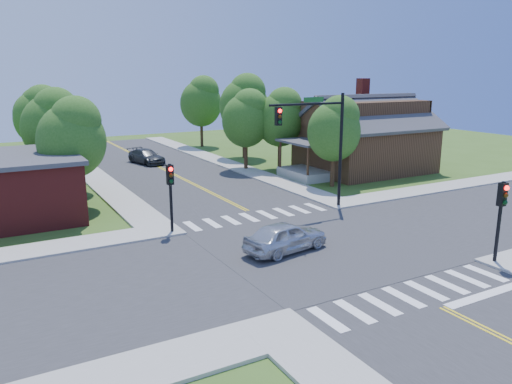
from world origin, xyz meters
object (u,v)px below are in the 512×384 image
signal_mast_ne (319,133)px  house_ne (364,133)px  signal_pole_se (501,207)px  car_dgrey (146,157)px  car_silver (286,237)px  signal_pole_nw (171,185)px

signal_mast_ne → house_ne: 14.23m
signal_pole_se → car_dgrey: bearing=100.5°
car_silver → car_dgrey: bearing=-12.5°
signal_pole_se → car_silver: 9.67m
signal_mast_ne → house_ne: size_ratio=0.55×
signal_pole_se → house_ne: size_ratio=0.29×
car_silver → signal_pole_nw: bearing=26.0°
car_silver → signal_mast_ne: bearing=-56.7°
house_ne → car_silver: size_ratio=2.86×
signal_mast_ne → car_dgrey: bearing=101.6°
signal_pole_se → signal_pole_nw: 15.84m
signal_pole_nw → car_dgrey: 22.01m
signal_pole_nw → car_dgrey: size_ratio=0.77×
car_silver → car_dgrey: 26.64m
signal_mast_ne → car_silver: size_ratio=1.58×
signal_pole_nw → car_silver: size_ratio=0.83×
signal_pole_se → signal_pole_nw: (-11.20, 11.20, 0.00)m
signal_pole_nw → car_silver: bearing=-54.5°
signal_pole_se → car_silver: size_ratio=0.83×
house_ne → signal_mast_ne: bearing=-142.3°
car_silver → car_dgrey: car_silver is taller
signal_pole_nw → car_silver: 6.79m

